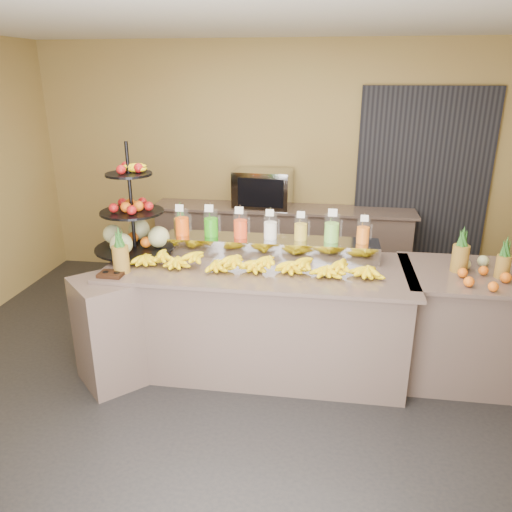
% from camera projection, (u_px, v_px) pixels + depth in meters
% --- Properties ---
extents(ground, '(6.00, 6.00, 0.00)m').
position_uv_depth(ground, '(254.00, 383.00, 4.14)').
color(ground, black).
rests_on(ground, ground).
extents(room_envelope, '(6.04, 5.02, 2.82)m').
position_uv_depth(room_envelope, '(289.00, 142.00, 4.20)').
color(room_envelope, olive).
rests_on(room_envelope, ground).
extents(buffet_counter, '(2.75, 1.25, 0.93)m').
position_uv_depth(buffet_counter, '(245.00, 318.00, 4.24)').
color(buffet_counter, gray).
rests_on(buffet_counter, ground).
extents(right_counter, '(1.08, 0.88, 0.93)m').
position_uv_depth(right_counter, '(464.00, 325.00, 4.11)').
color(right_counter, gray).
rests_on(right_counter, ground).
extents(back_ledge, '(3.10, 0.55, 0.93)m').
position_uv_depth(back_ledge, '(282.00, 244.00, 6.07)').
color(back_ledge, gray).
rests_on(back_ledge, ground).
extents(pitcher_tray, '(1.85, 0.30, 0.15)m').
position_uv_depth(pitcher_tray, '(270.00, 247.00, 4.32)').
color(pitcher_tray, gray).
rests_on(pitcher_tray, buffet_counter).
extents(juice_pitcher_orange_a, '(0.12, 0.13, 0.30)m').
position_uv_depth(juice_pitcher_orange_a, '(182.00, 224.00, 4.37)').
color(juice_pitcher_orange_a, silver).
rests_on(juice_pitcher_orange_a, pitcher_tray).
extents(juice_pitcher_green, '(0.13, 0.13, 0.31)m').
position_uv_depth(juice_pitcher_green, '(211.00, 225.00, 4.33)').
color(juice_pitcher_green, silver).
rests_on(juice_pitcher_green, pitcher_tray).
extents(juice_pitcher_orange_b, '(0.12, 0.13, 0.30)m').
position_uv_depth(juice_pitcher_orange_b, '(240.00, 226.00, 4.30)').
color(juice_pitcher_orange_b, silver).
rests_on(juice_pitcher_orange_b, pitcher_tray).
extents(juice_pitcher_milk, '(0.12, 0.12, 0.28)m').
position_uv_depth(juice_pitcher_milk, '(270.00, 228.00, 4.27)').
color(juice_pitcher_milk, silver).
rests_on(juice_pitcher_milk, pitcher_tray).
extents(juice_pitcher_lemon, '(0.11, 0.12, 0.28)m').
position_uv_depth(juice_pitcher_lemon, '(301.00, 230.00, 4.23)').
color(juice_pitcher_lemon, silver).
rests_on(juice_pitcher_lemon, pitcher_tray).
extents(juice_pitcher_lime, '(0.13, 0.13, 0.31)m').
position_uv_depth(juice_pitcher_lime, '(332.00, 230.00, 4.19)').
color(juice_pitcher_lime, silver).
rests_on(juice_pitcher_lime, pitcher_tray).
extents(juice_pitcher_orange_c, '(0.11, 0.11, 0.26)m').
position_uv_depth(juice_pitcher_orange_c, '(363.00, 233.00, 4.16)').
color(juice_pitcher_orange_c, silver).
rests_on(juice_pitcher_orange_c, pitcher_tray).
extents(banana_heap, '(2.09, 0.19, 0.17)m').
position_uv_depth(banana_heap, '(253.00, 260.00, 4.00)').
color(banana_heap, '#FFEA0C').
rests_on(banana_heap, buffet_counter).
extents(fruit_stand, '(0.71, 0.71, 0.97)m').
position_uv_depth(fruit_stand, '(139.00, 227.00, 4.30)').
color(fruit_stand, black).
rests_on(fruit_stand, buffet_counter).
extents(condiment_caddy, '(0.19, 0.14, 0.03)m').
position_uv_depth(condiment_caddy, '(111.00, 274.00, 3.89)').
color(condiment_caddy, black).
rests_on(condiment_caddy, buffet_counter).
extents(pineapple_left_a, '(0.13, 0.13, 0.38)m').
position_uv_depth(pineapple_left_a, '(121.00, 256.00, 3.92)').
color(pineapple_left_a, brown).
rests_on(pineapple_left_a, buffet_counter).
extents(pineapple_left_b, '(0.13, 0.13, 0.40)m').
position_uv_depth(pineapple_left_b, '(181.00, 228.00, 4.61)').
color(pineapple_left_b, brown).
rests_on(pineapple_left_b, buffet_counter).
extents(right_fruit_pile, '(0.41, 0.39, 0.22)m').
position_uv_depth(right_fruit_pile, '(481.00, 270.00, 3.82)').
color(right_fruit_pile, brown).
rests_on(right_fruit_pile, right_counter).
extents(oven_warmer, '(0.69, 0.51, 0.44)m').
position_uv_depth(oven_warmer, '(263.00, 188.00, 5.87)').
color(oven_warmer, gray).
rests_on(oven_warmer, back_ledge).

